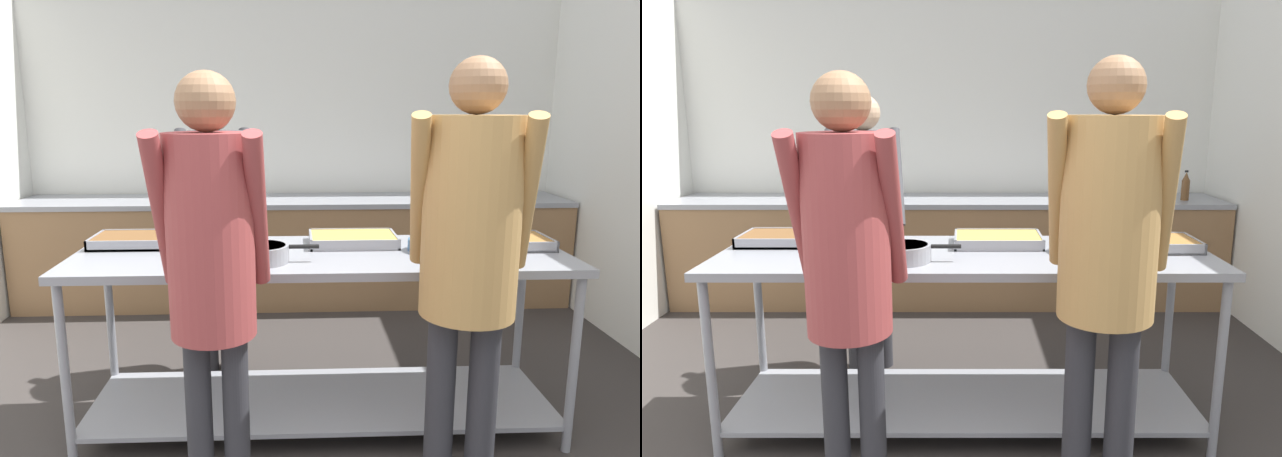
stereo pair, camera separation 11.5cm
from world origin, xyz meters
TOP-DOWN VIEW (x-y plane):
  - wall_rear at (0.00, 4.06)m, footprint 4.68×0.06m
  - back_counter at (-0.00, 3.69)m, footprint 4.52×0.65m
  - serving_counter at (0.13, 1.74)m, footprint 2.44×0.75m
  - serving_tray_roast at (-0.84, 1.94)m, footprint 0.42×0.30m
  - plate_stack at (-0.48, 1.64)m, footprint 0.22×0.22m
  - sauce_pan at (-0.15, 1.57)m, footprint 0.38×0.24m
  - serving_tray_vegetables at (0.30, 1.91)m, footprint 0.45×0.30m
  - broccoli_bowl at (0.67, 1.75)m, footprint 0.21×0.21m
  - serving_tray_greens at (1.06, 1.82)m, footprint 0.49×0.29m
  - guest_serving_left at (0.67, 1.09)m, footprint 0.53×0.44m
  - guest_serving_right at (-0.30, 1.01)m, footprint 0.41×0.34m
  - cook_behind_counter at (-0.47, 2.40)m, footprint 0.51×0.40m
  - water_bottle at (1.94, 3.60)m, footprint 0.06×0.06m

SIDE VIEW (x-z plane):
  - back_counter at x=0.00m, z-range 0.00..0.89m
  - serving_counter at x=0.13m, z-range 0.16..1.08m
  - plate_stack at x=-0.48m, z-range 0.92..0.96m
  - serving_tray_roast at x=-0.84m, z-range 0.92..0.97m
  - serving_tray_vegetables at x=0.30m, z-range 0.92..0.97m
  - serving_tray_greens at x=1.06m, z-range 0.92..0.97m
  - broccoli_bowl at x=0.67m, z-range 0.91..1.01m
  - sauce_pan at x=-0.15m, z-range 0.92..1.01m
  - water_bottle at x=1.94m, z-range 0.88..1.12m
  - cook_behind_counter at x=-0.47m, z-range 0.20..1.90m
  - guest_serving_right at x=-0.30m, z-range 0.22..1.97m
  - guest_serving_left at x=0.67m, z-range 0.22..2.02m
  - wall_rear at x=0.00m, z-range 0.00..2.65m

